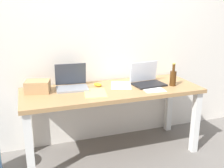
# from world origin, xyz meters

# --- Properties ---
(ground_plane) EXTENTS (8.00, 8.00, 0.00)m
(ground_plane) POSITION_xyz_m (0.00, 0.00, 0.00)
(ground_plane) COLOR slate
(back_wall) EXTENTS (5.20, 0.08, 2.60)m
(back_wall) POSITION_xyz_m (0.00, 0.40, 1.30)
(back_wall) COLOR silver
(back_wall) RESTS_ON ground
(desk) EXTENTS (1.84, 0.68, 0.73)m
(desk) POSITION_xyz_m (0.00, 0.00, 0.63)
(desk) COLOR #A37A4C
(desk) RESTS_ON ground
(laptop_left) EXTENTS (0.34, 0.28, 0.25)m
(laptop_left) POSITION_xyz_m (-0.39, 0.15, 0.79)
(laptop_left) COLOR gray
(laptop_left) RESTS_ON desk
(laptop_right) EXTENTS (0.35, 0.28, 0.24)m
(laptop_right) POSITION_xyz_m (0.41, 0.03, 0.78)
(laptop_right) COLOR black
(laptop_right) RESTS_ON desk
(beer_bottle) EXTENTS (0.07, 0.07, 0.24)m
(beer_bottle) POSITION_xyz_m (0.65, -0.10, 0.82)
(beer_bottle) COLOR #47280F
(beer_bottle) RESTS_ON desk
(computer_mouse) EXTENTS (0.10, 0.12, 0.03)m
(computer_mouse) POSITION_xyz_m (-0.12, 0.13, 0.75)
(computer_mouse) COLOR gold
(computer_mouse) RESTS_ON desk
(cardboard_box) EXTENTS (0.27, 0.22, 0.12)m
(cardboard_box) POSITION_xyz_m (-0.73, 0.12, 0.79)
(cardboard_box) COLOR tan
(cardboard_box) RESTS_ON desk
(paper_sheet_near_back) EXTENTS (0.30, 0.35, 0.00)m
(paper_sheet_near_back) POSITION_xyz_m (0.13, 0.08, 0.73)
(paper_sheet_near_back) COLOR white
(paper_sheet_near_back) RESTS_ON desk
(paper_sheet_front_right) EXTENTS (0.23, 0.31, 0.00)m
(paper_sheet_front_right) POSITION_xyz_m (0.40, -0.12, 0.73)
(paper_sheet_front_right) COLOR white
(paper_sheet_front_right) RESTS_ON desk
(paper_yellow_folder) EXTENTS (0.26, 0.33, 0.00)m
(paper_yellow_folder) POSITION_xyz_m (-0.20, -0.08, 0.73)
(paper_yellow_folder) COLOR #F4E06B
(paper_yellow_folder) RESTS_ON desk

